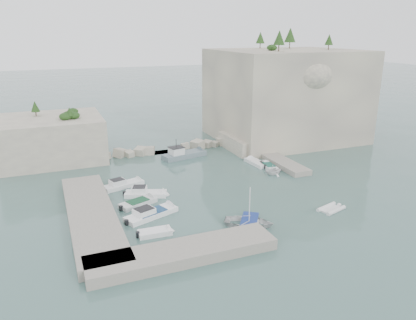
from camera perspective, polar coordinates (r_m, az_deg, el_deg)
name	(u,v)px	position (r m, az deg, el deg)	size (l,w,h in m)	color
ground	(225,195)	(52.96, 2.44, -4.93)	(400.00, 400.00, 0.00)	#446661
cliff_east	(285,95)	(81.05, 10.76, 8.98)	(26.00, 22.00, 17.00)	beige
cliff_terrace	(250,142)	(73.33, 5.92, 2.50)	(8.00, 10.00, 2.50)	beige
outcrop_west	(52,138)	(71.45, -21.08, 2.85)	(16.00, 14.00, 7.00)	beige
quay_west	(91,215)	(47.86, -16.07, -7.50)	(5.00, 24.00, 1.10)	#9E9689
quay_south	(183,253)	(38.99, -3.53, -12.88)	(18.00, 4.00, 1.10)	#9E9689
ledge_east	(275,159)	(67.15, 9.44, 0.16)	(3.00, 16.00, 0.80)	#9E9689
breakwater	(169,148)	(71.94, -5.53, 1.76)	(28.00, 3.00, 1.40)	beige
motorboat_a	(123,187)	(56.74, -11.80, -3.72)	(6.16, 1.83, 1.40)	white
motorboat_b	(146,196)	(53.25, -8.73, -5.00)	(5.84, 1.91, 1.40)	white
motorboat_c	(138,205)	(50.69, -9.81, -6.26)	(5.07, 1.84, 0.70)	silver
motorboat_d	(151,216)	(47.53, -7.96, -7.85)	(6.95, 2.07, 1.40)	white
motorboat_e	(155,235)	(43.49, -7.46, -10.39)	(3.79, 1.55, 0.70)	white
rowboat	(249,226)	(45.19, 5.77, -9.18)	(3.83, 5.36, 1.11)	silver
inflatable_dinghy	(331,210)	(50.79, 16.91, -6.75)	(3.61, 1.75, 0.44)	white
tender_east_a	(273,174)	(61.08, 9.18, -2.01)	(2.56, 2.97, 1.57)	white
tender_east_b	(269,168)	(63.73, 8.54, -1.13)	(4.51, 1.54, 0.70)	white
tender_east_c	(256,164)	(65.22, 6.82, -0.62)	(5.26, 1.70, 0.70)	white
tender_east_d	(251,156)	(69.31, 6.13, 0.52)	(1.57, 4.17, 1.61)	white
work_boat	(184,157)	(68.44, -3.35, 0.37)	(8.29, 2.45, 2.20)	slate
rowboat_mast	(250,203)	(44.06, 5.88, -6.10)	(0.10, 0.10, 4.20)	white
vegetation	(260,45)	(78.76, 7.30, 15.80)	(53.48, 13.88, 13.40)	#1E4219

